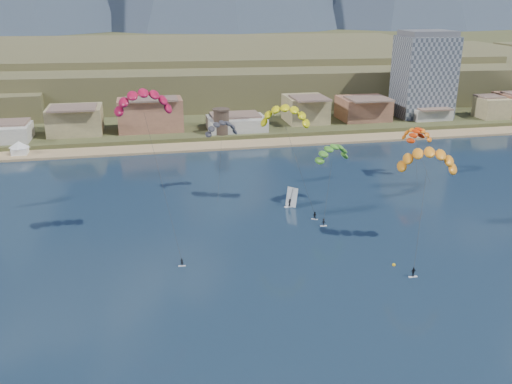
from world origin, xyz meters
The scene contains 16 objects.
ground centered at (0.00, 0.00, 0.00)m, with size 2400.00×2400.00×0.00m, color black.
beach centered at (0.00, 106.00, 0.25)m, with size 2200.00×12.00×0.90m.
land centered at (0.00, 560.00, 0.00)m, with size 2200.00×900.00×4.00m.
foothills centered at (22.39, 232.47, 9.08)m, with size 940.00×210.00×18.00m.
town centered at (-40.00, 122.00, 8.00)m, with size 400.00×24.00×12.00m.
apartment_tower centered at (85.00, 128.00, 17.82)m, with size 20.00×16.00×32.00m.
watchtower centered at (5.00, 114.00, 6.37)m, with size 5.82×5.82×8.60m.
kitesurfer_red centered at (-20.39, 34.27, 28.77)m, with size 11.26×14.34×31.98m.
kitesurfer_yellow centered at (10.22, 49.54, 21.79)m, with size 12.34×14.68×25.16m.
kitesurfer_orange centered at (31.09, 23.36, 17.93)m, with size 14.56×17.29×22.90m.
kitesurfer_green centered at (20.94, 47.62, 13.03)m, with size 11.30×15.95×17.79m.
distant_kite_dark centered at (-2.36, 61.29, 16.81)m, with size 8.93×6.61×19.57m.
distant_kite_orange centered at (49.89, 63.54, 12.27)m, with size 8.33×7.71×15.34m.
distant_kite_red centered at (49.51, 63.09, 12.39)m, with size 8.18×7.76×15.43m.
windsurfer centered at (11.43, 47.94, 1.46)m, with size 2.65×2.90×4.59m.
buoy centered at (22.14, 15.52, 0.11)m, with size 0.63×0.63×0.63m.
Camera 1 is at (-20.56, -67.70, 46.16)m, focal length 38.89 mm.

